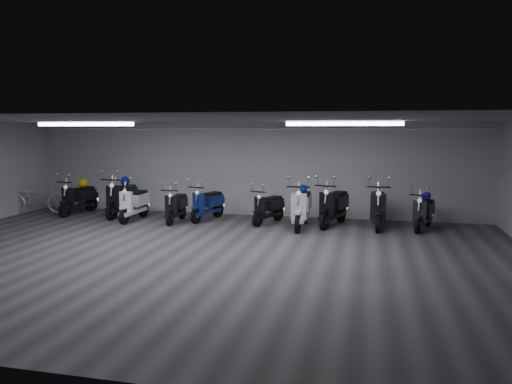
% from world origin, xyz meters
% --- Properties ---
extents(floor, '(14.00, 10.00, 0.01)m').
position_xyz_m(floor, '(0.00, 0.00, -0.01)').
color(floor, '#3D3D40').
rests_on(floor, ground).
extents(ceiling, '(14.00, 10.00, 0.01)m').
position_xyz_m(ceiling, '(0.00, 0.00, 2.80)').
color(ceiling, slate).
rests_on(ceiling, ground).
extents(back_wall, '(14.00, 0.01, 2.80)m').
position_xyz_m(back_wall, '(0.00, 5.00, 1.40)').
color(back_wall, '#B0B0B3').
rests_on(back_wall, ground).
extents(front_wall, '(14.00, 0.01, 2.80)m').
position_xyz_m(front_wall, '(0.00, -5.00, 1.40)').
color(front_wall, '#B0B0B3').
rests_on(front_wall, ground).
extents(fluor_strip_left, '(2.40, 0.18, 0.08)m').
position_xyz_m(fluor_strip_left, '(-3.00, 1.00, 2.74)').
color(fluor_strip_left, white).
rests_on(fluor_strip_left, ceiling).
extents(fluor_strip_right, '(2.40, 0.18, 0.08)m').
position_xyz_m(fluor_strip_right, '(3.00, 1.00, 2.74)').
color(fluor_strip_right, white).
rests_on(fluor_strip_right, ceiling).
extents(conduit, '(13.60, 0.05, 0.05)m').
position_xyz_m(conduit, '(0.00, 4.92, 2.62)').
color(conduit, white).
rests_on(conduit, back_wall).
extents(scooter_0, '(0.84, 1.83, 1.31)m').
position_xyz_m(scooter_0, '(-5.17, 3.88, 0.66)').
color(scooter_0, black).
rests_on(scooter_0, floor).
extents(scooter_1, '(0.70, 1.98, 1.46)m').
position_xyz_m(scooter_1, '(-3.70, 3.87, 0.73)').
color(scooter_1, black).
rests_on(scooter_1, floor).
extents(scooter_2, '(0.61, 1.78, 1.32)m').
position_xyz_m(scooter_2, '(-3.02, 3.33, 0.66)').
color(scooter_2, white).
rests_on(scooter_2, floor).
extents(scooter_3, '(0.63, 1.65, 1.21)m').
position_xyz_m(scooter_3, '(-1.74, 3.37, 0.60)').
color(scooter_3, black).
rests_on(scooter_3, floor).
extents(scooter_4, '(1.00, 1.79, 1.27)m').
position_xyz_m(scooter_4, '(-0.97, 3.82, 0.63)').
color(scooter_4, navy).
rests_on(scooter_4, floor).
extents(scooter_5, '(1.07, 1.68, 1.19)m').
position_xyz_m(scooter_5, '(0.84, 3.73, 0.59)').
color(scooter_5, black).
rests_on(scooter_5, floor).
extents(scooter_6, '(0.66, 1.97, 1.47)m').
position_xyz_m(scooter_6, '(1.82, 3.36, 0.73)').
color(scooter_6, silver).
rests_on(scooter_6, floor).
extents(scooter_7, '(1.17, 2.04, 1.44)m').
position_xyz_m(scooter_7, '(2.63, 3.83, 0.72)').
color(scooter_7, black).
rests_on(scooter_7, floor).
extents(scooter_8, '(0.66, 1.96, 1.46)m').
position_xyz_m(scooter_8, '(3.79, 3.84, 0.73)').
color(scooter_8, black).
rests_on(scooter_8, floor).
extents(scooter_9, '(1.06, 1.73, 1.22)m').
position_xyz_m(scooter_9, '(4.96, 3.82, 0.61)').
color(scooter_9, black).
rests_on(scooter_9, floor).
extents(bicycle, '(2.03, 1.30, 1.24)m').
position_xyz_m(bicycle, '(-6.50, 3.70, 0.62)').
color(bicycle, silver).
rests_on(bicycle, floor).
extents(helmet_0, '(0.24, 0.24, 0.24)m').
position_xyz_m(helmet_0, '(5.04, 4.03, 0.87)').
color(helmet_0, '#220C84').
rests_on(helmet_0, scooter_9).
extents(helmet_1, '(0.28, 0.28, 0.28)m').
position_xyz_m(helmet_1, '(-3.71, 4.15, 1.04)').
color(helmet_1, '#130D93').
rests_on(helmet_1, scooter_1).
extents(helmet_2, '(0.28, 0.28, 0.28)m').
position_xyz_m(helmet_2, '(-5.13, 4.12, 0.95)').
color(helmet_2, gold).
rests_on(helmet_2, scooter_0).
extents(helmet_3, '(0.23, 0.23, 0.23)m').
position_xyz_m(helmet_3, '(1.82, 3.63, 1.02)').
color(helmet_3, '#0D1F95').
rests_on(helmet_3, scooter_6).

